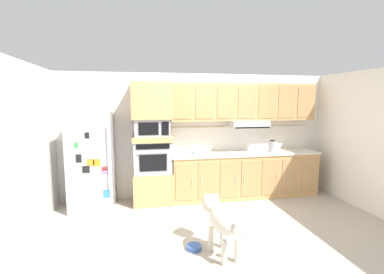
{
  "coord_description": "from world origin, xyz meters",
  "views": [
    {
      "loc": [
        -1.2,
        -4.5,
        1.94
      ],
      "look_at": [
        -0.31,
        0.16,
        1.33
      ],
      "focal_mm": 25.95,
      "sensor_mm": 36.0,
      "label": 1
    }
  ],
  "objects": [
    {
      "name": "backsplash_panel",
      "position": [
        0.9,
        1.04,
        1.17
      ],
      "size": [
        3.03,
        0.02,
        0.5
      ],
      "primitive_type": "cube",
      "color": "white",
      "rests_on": "countertop_slab"
    },
    {
      "name": "built_in_oven",
      "position": [
        -0.96,
        0.75,
        0.9
      ],
      "size": [
        0.7,
        0.62,
        0.6
      ],
      "color": "#A8AAAF",
      "rests_on": "oven_base_cabinet"
    },
    {
      "name": "electric_kettle",
      "position": [
        1.48,
        0.7,
        1.03
      ],
      "size": [
        0.17,
        0.17,
        0.24
      ],
      "color": "#A8AAAF",
      "rests_on": "countertop_slab"
    },
    {
      "name": "screwdriver",
      "position": [
        -0.15,
        0.8,
        0.93
      ],
      "size": [
        0.14,
        0.12,
        0.03
      ],
      "color": "blue",
      "rests_on": "countertop_slab"
    },
    {
      "name": "countertop_slab",
      "position": [
        0.9,
        0.75,
        0.9
      ],
      "size": [
        3.03,
        0.64,
        0.04
      ],
      "primitive_type": "cube",
      "color": "silver",
      "rests_on": "lower_cabinet_run"
    },
    {
      "name": "lower_cabinet_run",
      "position": [
        0.9,
        0.75,
        0.44
      ],
      "size": [
        2.99,
        0.63,
        0.88
      ],
      "color": "tan",
      "rests_on": "ground"
    },
    {
      "name": "side_panel_right",
      "position": [
        2.8,
        0.0,
        1.25
      ],
      "size": [
        0.12,
        7.1,
        2.5
      ],
      "primitive_type": "cube",
      "color": "white",
      "rests_on": "ground"
    },
    {
      "name": "appliance_upper_cabinet",
      "position": [
        -0.96,
        0.75,
        1.96
      ],
      "size": [
        0.74,
        0.62,
        0.68
      ],
      "primitive_type": "cube",
      "color": "tan",
      "rests_on": "microwave"
    },
    {
      "name": "microwave",
      "position": [
        -0.96,
        0.75,
        1.46
      ],
      "size": [
        0.64,
        0.54,
        0.32
      ],
      "color": "#A8AAAF",
      "rests_on": "appliance_mid_shelf"
    },
    {
      "name": "dog_food_bowl",
      "position": [
        -0.52,
        -1.11,
        0.03
      ],
      "size": [
        0.2,
        0.2,
        0.06
      ],
      "color": "#3359A5",
      "rests_on": "ground"
    },
    {
      "name": "upper_cabinet_with_hood",
      "position": [
        0.91,
        0.87,
        1.9
      ],
      "size": [
        2.99,
        0.48,
        0.88
      ],
      "color": "tan",
      "rests_on": "backsplash_panel"
    },
    {
      "name": "back_kitchen_wall",
      "position": [
        0.0,
        1.11,
        1.25
      ],
      "size": [
        6.2,
        0.12,
        2.5
      ],
      "primitive_type": "cube",
      "color": "silver",
      "rests_on": "ground"
    },
    {
      "name": "side_panel_left",
      "position": [
        -2.8,
        0.0,
        1.25
      ],
      "size": [
        0.12,
        7.1,
        2.5
      ],
      "primitive_type": "cube",
      "color": "silver",
      "rests_on": "ground"
    },
    {
      "name": "refrigerator",
      "position": [
        -2.06,
        0.68,
        0.88
      ],
      "size": [
        0.76,
        0.73,
        1.76
      ],
      "color": "#ADADB2",
      "rests_on": "ground"
    },
    {
      "name": "oven_base_cabinet",
      "position": [
        -0.96,
        0.75,
        0.3
      ],
      "size": [
        0.74,
        0.62,
        0.6
      ],
      "primitive_type": "cube",
      "color": "tan",
      "rests_on": "ground"
    },
    {
      "name": "dog",
      "position": [
        -0.2,
        -1.25,
        0.47
      ],
      "size": [
        0.42,
        1.01,
        0.71
      ],
      "rotation": [
        0.0,
        0.0,
        1.76
      ],
      "color": "beige",
      "rests_on": "ground"
    },
    {
      "name": "ground_plane",
      "position": [
        0.0,
        0.0,
        0.0
      ],
      "size": [
        9.6,
        9.6,
        0.0
      ],
      "primitive_type": "plane",
      "color": "#B2A899"
    },
    {
      "name": "appliance_mid_shelf",
      "position": [
        -0.96,
        0.75,
        1.25
      ],
      "size": [
        0.74,
        0.62,
        0.1
      ],
      "primitive_type": "cube",
      "color": "tan",
      "rests_on": "built_in_oven"
    }
  ]
}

